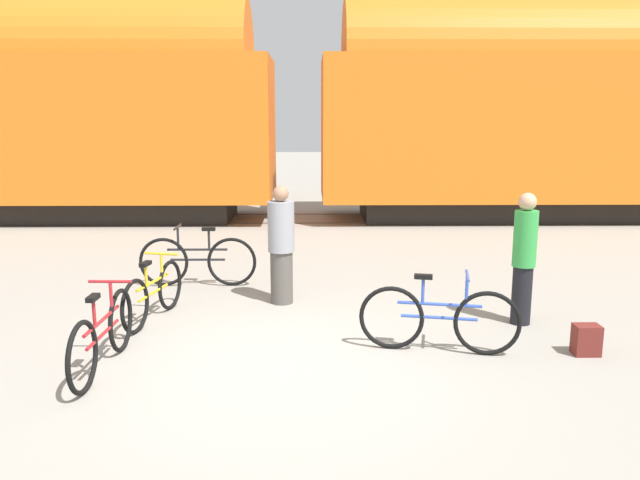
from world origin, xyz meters
name	(u,v)px	position (x,y,z in m)	size (l,w,h in m)	color
ground_plane	(279,366)	(0.00, 0.00, 0.00)	(80.00, 80.00, 0.00)	gray
freight_train	(297,106)	(0.00, 9.63, 2.84)	(56.50, 2.91, 5.39)	black
rail_near	(297,223)	(0.00, 8.91, 0.01)	(68.50, 0.07, 0.01)	#4C4238
rail_far	(298,214)	(0.00, 10.35, 0.01)	(68.50, 0.07, 0.01)	#4C4238
bicycle_blue	(439,319)	(1.75, 0.37, 0.39)	(1.75, 0.49, 0.91)	black
bicycle_black	(198,261)	(-1.41, 3.18, 0.40)	(1.81, 0.46, 0.94)	black
bicycle_maroon	(103,335)	(-1.80, -0.08, 0.38)	(0.46, 1.80, 0.88)	black
bicycle_yellow	(154,293)	(-1.68, 1.52, 0.36)	(0.48, 1.64, 0.84)	black
person_in_green	(524,258)	(2.99, 1.33, 0.85)	(0.29, 0.29, 1.67)	black
person_in_grey	(281,245)	(-0.08, 2.27, 0.82)	(0.37, 0.37, 1.66)	#514C47
backpack	(586,340)	(3.37, 0.26, 0.17)	(0.28, 0.20, 0.34)	maroon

